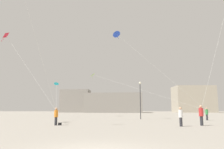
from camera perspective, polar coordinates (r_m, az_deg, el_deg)
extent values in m
cylinder|color=#2D2D33|center=(21.12, -14.43, -11.71)|extent=(0.24, 0.24, 0.74)
cylinder|color=orange|center=(21.10, -14.35, -9.84)|extent=(0.35, 0.35, 0.64)
sphere|color=tan|center=(21.10, -14.31, -8.64)|extent=(0.24, 0.24, 0.24)
cylinder|color=#2D2D33|center=(20.04, 17.54, -11.71)|extent=(0.25, 0.25, 0.76)
cylinder|color=white|center=(20.02, 17.44, -9.69)|extent=(0.36, 0.36, 0.66)
sphere|color=tan|center=(20.02, 17.38, -8.39)|extent=(0.25, 0.25, 0.25)
cylinder|color=#2D2D33|center=(32.30, 23.53, -10.21)|extent=(0.25, 0.25, 0.76)
cylinder|color=#388C47|center=(32.29, 23.45, -8.95)|extent=(0.36, 0.36, 0.66)
sphere|color=tan|center=(32.28, 23.40, -8.15)|extent=(0.25, 0.25, 0.25)
cylinder|color=#2D2D33|center=(21.67, 22.32, -11.13)|extent=(0.27, 0.27, 0.83)
cylinder|color=red|center=(21.65, 22.20, -9.08)|extent=(0.40, 0.40, 0.72)
sphere|color=tan|center=(21.65, 22.12, -7.76)|extent=(0.27, 0.27, 0.27)
cone|color=blue|center=(33.76, 1.14, 10.52)|extent=(1.55, 1.51, 0.87)
sphere|color=blue|center=(33.76, 1.34, 10.14)|extent=(0.10, 0.10, 0.10)
sphere|color=blue|center=(33.77, 1.55, 9.76)|extent=(0.10, 0.10, 0.10)
sphere|color=blue|center=(33.78, 1.75, 9.38)|extent=(0.10, 0.10, 0.10)
cylinder|color=silver|center=(31.95, 12.06, 1.20)|extent=(12.10, 1.79, 11.47)
cone|color=#1EB2C6|center=(42.54, -14.29, -2.29)|extent=(0.95, 0.88, 0.56)
sphere|color=#1EB2C6|center=(42.63, -14.41, -2.58)|extent=(0.10, 0.10, 0.10)
sphere|color=#1EB2C6|center=(42.73, -14.52, -2.87)|extent=(0.10, 0.10, 0.10)
sphere|color=#1EB2C6|center=(42.83, -14.63, -3.17)|extent=(0.10, 0.10, 0.10)
cylinder|color=silver|center=(31.77, -14.30, -4.58)|extent=(5.95, 20.33, 4.97)
pyramid|color=red|center=(26.51, -26.00, 9.23)|extent=(0.82, 1.11, 0.52)
sphere|color=red|center=(26.51, -26.25, 8.73)|extent=(0.10, 0.10, 0.10)
sphere|color=red|center=(26.52, -26.54, 8.27)|extent=(0.10, 0.10, 0.10)
sphere|color=red|center=(26.54, -26.83, 7.80)|extent=(0.10, 0.10, 0.10)
cylinder|color=silver|center=(23.38, -20.80, 1.06)|extent=(6.37, 1.94, 8.04)
pyramid|color=#8CD12D|center=(45.96, -5.03, -0.02)|extent=(1.26, 1.80, 0.67)
sphere|color=#8CD12D|center=(46.07, -5.03, -0.33)|extent=(0.10, 0.10, 0.10)
sphere|color=#8CD12D|center=(46.17, -5.06, -0.62)|extent=(0.10, 0.10, 0.10)
sphere|color=#8CD12D|center=(46.28, -5.08, -0.90)|extent=(0.10, 0.10, 0.10)
cylinder|color=silver|center=(37.87, 6.59, -3.68)|extent=(17.16, 15.06, 7.33)
cylinder|color=silver|center=(20.98, -19.14, 8.48)|extent=(3.23, 3.28, 12.60)
cylinder|color=silver|center=(23.00, 26.30, 9.33)|extent=(4.01, 1.06, 14.08)
cube|color=gray|center=(103.30, -9.47, -6.86)|extent=(13.13, 9.23, 10.34)
cube|color=gray|center=(98.83, 0.61, -7.49)|extent=(25.10, 19.06, 8.25)
cube|color=#B2A893|center=(107.02, 20.41, -6.09)|extent=(17.64, 11.66, 11.83)
cylinder|color=#2D2D30|center=(33.17, 7.40, -6.95)|extent=(0.12, 0.12, 5.24)
sphere|color=#EAE5C6|center=(33.38, 7.31, -2.20)|extent=(0.36, 0.36, 0.36)
cube|color=black|center=(21.14, -13.45, -12.43)|extent=(0.35, 0.23, 0.24)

